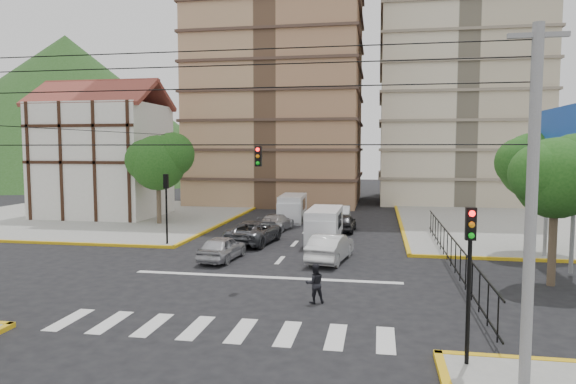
% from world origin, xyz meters
% --- Properties ---
extents(ground, '(160.00, 160.00, 0.00)m').
position_xyz_m(ground, '(0.00, 0.00, 0.00)').
color(ground, black).
rests_on(ground, ground).
extents(sidewalk_nw, '(26.00, 26.00, 0.15)m').
position_xyz_m(sidewalk_nw, '(-20.00, 20.00, 0.07)').
color(sidewalk_nw, gray).
rests_on(sidewalk_nw, ground).
extents(sidewalk_ne, '(26.00, 26.00, 0.15)m').
position_xyz_m(sidewalk_ne, '(20.00, 20.00, 0.07)').
color(sidewalk_ne, gray).
rests_on(sidewalk_ne, ground).
extents(crosswalk_stripes, '(12.00, 2.40, 0.01)m').
position_xyz_m(crosswalk_stripes, '(0.00, -6.00, 0.01)').
color(crosswalk_stripes, silver).
rests_on(crosswalk_stripes, ground).
extents(stop_line, '(13.00, 0.40, 0.01)m').
position_xyz_m(stop_line, '(0.00, 1.20, 0.01)').
color(stop_line, silver).
rests_on(stop_line, ground).
extents(tudor_building, '(10.80, 8.05, 12.23)m').
position_xyz_m(tudor_building, '(-19.00, 20.00, 5.25)').
color(tudor_building, silver).
rests_on(tudor_building, ground).
extents(distant_hill, '(70.00, 70.00, 28.00)m').
position_xyz_m(distant_hill, '(-55.00, 70.00, 14.00)').
color(distant_hill, '#214818').
rests_on(distant_hill, ground).
extents(park_fence, '(0.10, 22.50, 1.66)m').
position_xyz_m(park_fence, '(9.00, 4.50, 0.00)').
color(park_fence, black).
rests_on(park_fence, ground).
extents(billboard, '(0.36, 6.20, 8.10)m').
position_xyz_m(billboard, '(14.45, 6.00, 6.00)').
color(billboard, slate).
rests_on(billboard, ground).
extents(tree_park_a, '(4.41, 3.60, 6.83)m').
position_xyz_m(tree_park_a, '(13.08, 2.01, 5.01)').
color(tree_park_a, '#473828').
rests_on(tree_park_a, ground).
extents(tree_park_c, '(4.65, 3.80, 7.25)m').
position_xyz_m(tree_park_c, '(14.09, 9.01, 5.34)').
color(tree_park_c, '#473828').
rests_on(tree_park_c, ground).
extents(tree_tudor, '(5.39, 4.40, 7.43)m').
position_xyz_m(tree_tudor, '(-11.90, 16.01, 5.22)').
color(tree_tudor, '#473828').
rests_on(tree_tudor, ground).
extents(traffic_light_se, '(0.28, 0.22, 4.40)m').
position_xyz_m(traffic_light_se, '(7.80, -7.80, 3.11)').
color(traffic_light_se, black).
rests_on(traffic_light_se, ground).
extents(traffic_light_nw, '(0.28, 0.22, 4.40)m').
position_xyz_m(traffic_light_nw, '(-7.80, 7.80, 3.11)').
color(traffic_light_nw, black).
rests_on(traffic_light_nw, ground).
extents(traffic_light_hanging, '(18.00, 9.12, 0.92)m').
position_xyz_m(traffic_light_hanging, '(0.00, -2.04, 5.90)').
color(traffic_light_hanging, black).
rests_on(traffic_light_hanging, ground).
extents(utility_pole_se, '(1.40, 0.28, 9.00)m').
position_xyz_m(utility_pole_se, '(9.00, -9.00, 4.77)').
color(utility_pole_se, slate).
rests_on(utility_pole_se, ground).
extents(van_right_lane, '(2.12, 5.05, 2.27)m').
position_xyz_m(van_right_lane, '(1.88, 10.24, 1.10)').
color(van_right_lane, silver).
rests_on(van_right_lane, ground).
extents(van_left_lane, '(2.14, 5.01, 2.23)m').
position_xyz_m(van_left_lane, '(-1.84, 19.89, 1.08)').
color(van_left_lane, silver).
rests_on(van_left_lane, ground).
extents(car_silver_front_left, '(1.99, 4.17, 1.38)m').
position_xyz_m(car_silver_front_left, '(-3.14, 4.46, 0.69)').
color(car_silver_front_left, '#B4B4B9').
rests_on(car_silver_front_left, ground).
extents(car_white_front_right, '(2.36, 4.85, 1.53)m').
position_xyz_m(car_white_front_right, '(2.76, 5.23, 0.77)').
color(car_white_front_right, silver).
rests_on(car_white_front_right, ground).
extents(car_grey_mid_left, '(3.12, 5.65, 1.50)m').
position_xyz_m(car_grey_mid_left, '(-2.60, 9.68, 0.75)').
color(car_grey_mid_left, '#505257').
rests_on(car_grey_mid_left, ground).
extents(car_silver_rear_left, '(2.26, 4.54, 1.27)m').
position_xyz_m(car_silver_rear_left, '(-2.21, 15.06, 0.63)').
color(car_silver_rear_left, silver).
rests_on(car_silver_rear_left, ground).
extents(car_darkgrey_mid_right, '(1.69, 3.91, 1.31)m').
position_xyz_m(car_darkgrey_mid_right, '(2.84, 15.40, 0.66)').
color(car_darkgrey_mid_right, black).
rests_on(car_darkgrey_mid_right, ground).
extents(car_white_rear_right, '(1.69, 4.47, 1.46)m').
position_xyz_m(car_white_rear_right, '(2.23, 20.04, 0.73)').
color(car_white_rear_right, silver).
rests_on(car_white_rear_right, ground).
extents(pedestrian_crosswalk, '(0.93, 0.83, 1.58)m').
position_xyz_m(pedestrian_crosswalk, '(2.85, -2.43, 0.79)').
color(pedestrian_crosswalk, black).
rests_on(pedestrian_crosswalk, ground).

